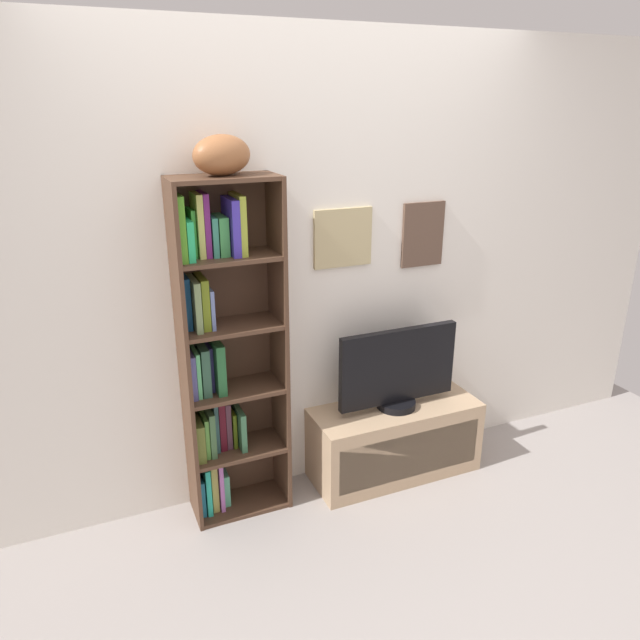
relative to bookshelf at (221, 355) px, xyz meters
The scene contains 6 objects.
ground 1.44m from the bookshelf, 62.34° to the right, with size 5.20×5.20×0.04m, color gray.
back_wall 0.63m from the bookshelf, 14.06° to the left, with size 4.80×0.08×2.41m.
bookshelf is the anchor object (origin of this frame).
football 0.96m from the bookshelf, 28.62° to the right, with size 0.29×0.18×0.18m, color brown.
tv_stand 1.18m from the bookshelf, ahead, with size 0.97×0.37×0.43m.
television 1.00m from the bookshelf, ahead, with size 0.70×0.22×0.47m.
Camera 1 is at (-1.14, -1.69, 2.07)m, focal length 33.60 mm.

